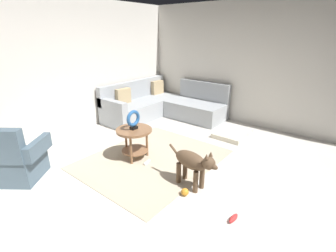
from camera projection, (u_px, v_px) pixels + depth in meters
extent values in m
cube|color=silver|center=(180.00, 180.00, 3.69)|extent=(6.00, 6.00, 0.10)
cube|color=silver|center=(63.00, 69.00, 4.90)|extent=(6.00, 0.12, 2.70)
cube|color=silver|center=(261.00, 66.00, 5.32)|extent=(0.12, 6.00, 2.70)
cube|color=#BCAD93|center=(153.00, 159.00, 4.19)|extent=(2.30, 1.90, 0.01)
cube|color=#9EA3A8|center=(144.00, 108.00, 6.26)|extent=(2.20, 0.85, 0.42)
cube|color=#9EA3A8|center=(134.00, 90.00, 6.30)|extent=(2.20, 0.14, 0.46)
cube|color=#9EA3A8|center=(196.00, 110.00, 6.09)|extent=(0.85, 1.40, 0.42)
cube|color=#9EA3A8|center=(204.00, 91.00, 6.19)|extent=(0.14, 1.40, 0.46)
cube|color=#9EA3A8|center=(112.00, 105.00, 5.40)|extent=(0.16, 0.85, 0.22)
cube|color=tan|center=(157.00, 88.00, 6.78)|extent=(0.39, 0.15, 0.38)
cube|color=tan|center=(123.00, 96.00, 5.88)|extent=(0.39, 0.16, 0.38)
cube|color=#4C6070|center=(19.00, 166.00, 3.60)|extent=(0.84, 0.84, 0.40)
cube|color=#4C6070|center=(0.00, 146.00, 3.21)|extent=(0.48, 0.56, 0.48)
cube|color=#4C6070|center=(38.00, 147.00, 3.48)|extent=(0.54, 0.45, 0.22)
cylinder|color=brown|center=(134.00, 130.00, 4.05)|extent=(0.60, 0.60, 0.04)
cylinder|color=brown|center=(135.00, 150.00, 4.19)|extent=(0.45, 0.45, 0.02)
cylinder|color=brown|center=(126.00, 141.00, 4.28)|extent=(0.04, 0.04, 0.50)
cylinder|color=brown|center=(131.00, 151.00, 3.95)|extent=(0.04, 0.04, 0.50)
cylinder|color=brown|center=(147.00, 143.00, 4.22)|extent=(0.04, 0.04, 0.50)
cube|color=black|center=(134.00, 128.00, 4.04)|extent=(0.12, 0.08, 0.05)
torus|color=#265999|center=(133.00, 118.00, 3.98)|extent=(0.28, 0.06, 0.28)
cube|color=beige|center=(233.00, 133.00, 5.14)|extent=(0.80, 0.60, 0.09)
cylinder|color=brown|center=(202.00, 178.00, 3.38)|extent=(0.07, 0.07, 0.32)
cylinder|color=brown|center=(196.00, 182.00, 3.29)|extent=(0.07, 0.07, 0.32)
cylinder|color=brown|center=(185.00, 169.00, 3.58)|extent=(0.07, 0.07, 0.32)
cylinder|color=brown|center=(179.00, 173.00, 3.49)|extent=(0.07, 0.07, 0.32)
ellipsoid|color=brown|center=(191.00, 160.00, 3.35)|extent=(0.28, 0.54, 0.24)
sphere|color=brown|center=(209.00, 163.00, 3.12)|extent=(0.17, 0.17, 0.17)
ellipsoid|color=brown|center=(214.00, 167.00, 3.08)|extent=(0.08, 0.13, 0.07)
cone|color=brown|center=(211.00, 154.00, 3.12)|extent=(0.06, 0.06, 0.07)
cone|color=brown|center=(207.00, 156.00, 3.06)|extent=(0.06, 0.06, 0.07)
cylinder|color=brown|center=(174.00, 150.00, 3.54)|extent=(0.06, 0.20, 0.16)
sphere|color=orange|center=(185.00, 192.00, 3.26)|extent=(0.10, 0.10, 0.10)
cylinder|color=silver|center=(147.00, 162.00, 4.04)|extent=(0.16, 0.07, 0.05)
ellipsoid|color=red|center=(233.00, 218.00, 2.83)|extent=(0.18, 0.07, 0.06)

